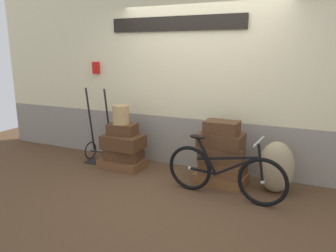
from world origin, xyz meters
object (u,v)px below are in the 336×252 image
(suitcase_8, at_px, (222,127))
(suitcase_0, at_px, (122,163))
(suitcase_5, at_px, (223,167))
(suitcase_6, at_px, (222,153))
(suitcase_2, at_px, (123,142))
(luggage_trolley, at_px, (100,145))
(suitcase_1, at_px, (124,154))
(bicycle, at_px, (224,173))
(wicker_basket, at_px, (121,115))
(suitcase_3, at_px, (122,129))
(suitcase_7, at_px, (221,140))
(suitcase_4, at_px, (221,178))
(burlap_sack, at_px, (276,167))

(suitcase_8, bearing_deg, suitcase_0, -177.87)
(suitcase_0, distance_m, suitcase_5, 1.65)
(suitcase_6, bearing_deg, suitcase_5, -13.27)
(suitcase_2, xyz_separation_m, suitcase_5, (1.60, 0.04, -0.19))
(suitcase_0, height_order, suitcase_6, suitcase_6)
(suitcase_5, height_order, luggage_trolley, luggage_trolley)
(luggage_trolley, bearing_deg, suitcase_1, -9.92)
(bicycle, bearing_deg, suitcase_1, 166.96)
(suitcase_5, distance_m, suitcase_6, 0.21)
(wicker_basket, distance_m, luggage_trolley, 0.77)
(suitcase_3, bearing_deg, bicycle, -18.93)
(suitcase_3, height_order, suitcase_6, suitcase_3)
(wicker_basket, bearing_deg, suitcase_3, 49.10)
(suitcase_0, distance_m, suitcase_8, 1.77)
(suitcase_0, relative_size, wicker_basket, 2.39)
(suitcase_8, xyz_separation_m, wicker_basket, (-1.62, 0.02, 0.04))
(suitcase_5, relative_size, suitcase_8, 1.29)
(suitcase_0, bearing_deg, suitcase_3, 90.17)
(bicycle, bearing_deg, suitcase_7, 110.51)
(suitcase_7, bearing_deg, suitcase_6, 57.66)
(bicycle, bearing_deg, suitcase_6, 108.44)
(suitcase_4, relative_size, suitcase_7, 1.17)
(suitcase_4, bearing_deg, suitcase_8, -85.43)
(suitcase_4, relative_size, burlap_sack, 1.01)
(suitcase_5, bearing_deg, suitcase_8, -123.93)
(suitcase_6, xyz_separation_m, luggage_trolley, (-2.12, 0.07, -0.17))
(suitcase_6, relative_size, bicycle, 0.38)
(suitcase_1, bearing_deg, suitcase_6, -5.63)
(bicycle, bearing_deg, suitcase_3, 166.43)
(suitcase_3, xyz_separation_m, suitcase_7, (1.60, -0.01, 0.01))
(suitcase_1, height_order, suitcase_3, suitcase_3)
(suitcase_2, xyz_separation_m, burlap_sack, (2.31, 0.06, -0.09))
(suitcase_7, xyz_separation_m, burlap_sack, (0.74, 0.04, -0.29))
(suitcase_2, relative_size, burlap_sack, 0.90)
(suitcase_7, bearing_deg, bicycle, -67.05)
(suitcase_0, distance_m, luggage_trolley, 0.56)
(suitcase_2, xyz_separation_m, wicker_basket, (-0.04, 0.03, 0.43))
(suitcase_6, height_order, bicycle, bicycle)
(suitcase_5, bearing_deg, bicycle, -68.15)
(suitcase_0, height_order, suitcase_1, suitcase_1)
(wicker_basket, bearing_deg, suitcase_1, -12.72)
(suitcase_6, xyz_separation_m, bicycle, (0.14, -0.42, -0.11))
(suitcase_3, bearing_deg, wicker_basket, -136.26)
(suitcase_0, distance_m, suitcase_2, 0.36)
(suitcase_3, xyz_separation_m, suitcase_8, (1.61, -0.04, 0.19))
(wicker_basket, bearing_deg, bicycle, -13.04)
(suitcase_0, xyz_separation_m, suitcase_3, (0.00, 0.04, 0.56))
(suitcase_7, distance_m, luggage_trolley, 2.14)
(suitcase_6, bearing_deg, suitcase_4, 123.21)
(burlap_sack, bearing_deg, suitcase_5, -177.96)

